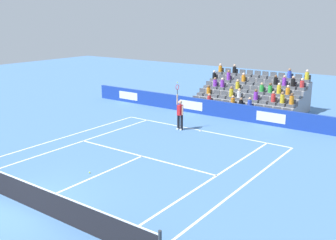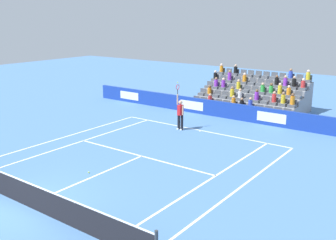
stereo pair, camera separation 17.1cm
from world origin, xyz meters
name	(u,v)px [view 2 (the right image)]	position (x,y,z in m)	size (l,w,h in m)	color
ground_plane	(26,205)	(0.00, 0.00, 0.00)	(80.00, 80.00, 0.00)	#4C7AB2
line_baseline	(201,130)	(0.00, -11.89, 0.00)	(10.97, 0.10, 0.01)	white
line_service	(141,156)	(0.00, -6.40, 0.00)	(8.23, 0.10, 0.01)	white
line_centre_service	(92,177)	(0.00, -3.20, 0.00)	(0.10, 6.40, 0.01)	white
line_singles_sideline_left	(77,143)	(4.12, -5.95, 0.00)	(0.10, 11.89, 0.01)	white
line_singles_sideline_right	(210,179)	(-4.12, -5.95, 0.00)	(0.10, 11.89, 0.01)	white
line_doubles_sideline_left	(61,138)	(5.49, -5.95, 0.00)	(0.10, 11.89, 0.01)	white
line_doubles_sideline_right	(240,187)	(-5.49, -5.95, 0.00)	(0.10, 11.89, 0.01)	white
line_centre_mark	(200,131)	(0.00, -11.79, 0.00)	(0.10, 0.20, 0.01)	white
sponsor_barrier	(230,111)	(0.00, -15.42, 0.53)	(23.36, 0.22, 1.06)	#193899
tennis_net	(25,193)	(0.00, 0.00, 0.49)	(11.97, 0.10, 1.07)	#33383D
tennis_player	(180,113)	(1.13, -11.33, 0.99)	(0.53, 0.37, 2.85)	black
stadium_stand	(253,98)	(-0.01, -18.98, 0.83)	(7.44, 4.75, 2.98)	gray
loose_tennis_ball	(89,172)	(0.45, -3.42, 0.03)	(0.07, 0.07, 0.07)	#D1E533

